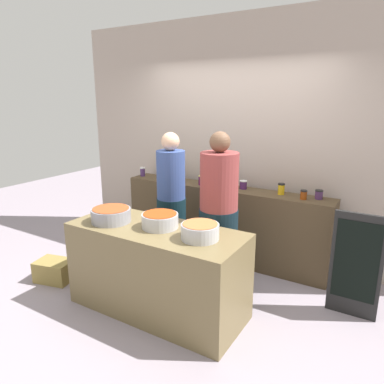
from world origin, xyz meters
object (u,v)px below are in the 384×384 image
object	(u,v)px
preserve_jar_3	(201,180)
bread_crate	(55,270)
preserve_jar_8	(304,195)
preserve_jar_4	(217,180)
cook_in_cap	(218,224)
preserve_jar_2	(174,175)
cooking_pot_left	(111,215)
cooking_pot_right	(200,231)
preserve_jar_9	(319,195)
chalkboard_sign	(356,265)
preserve_jar_0	(143,172)
cooking_pot_center	(160,220)
preserve_jar_5	(234,183)
preserve_jar_6	(243,185)
preserve_jar_1	(165,173)
preserve_jar_7	(281,189)
cook_with_tongs	(171,210)

from	to	relation	value
preserve_jar_3	bread_crate	bearing A→B (deg)	-125.32
preserve_jar_8	preserve_jar_4	bearing A→B (deg)	174.79
bread_crate	cook_in_cap	bearing A→B (deg)	22.90
preserve_jar_3	preserve_jar_2	bearing A→B (deg)	168.16
preserve_jar_4	preserve_jar_3	bearing A→B (deg)	-148.88
preserve_jar_3	cooking_pot_left	distance (m)	1.45
preserve_jar_3	cooking_pot_right	bearing A→B (deg)	-60.65
preserve_jar_9	chalkboard_sign	bearing A→B (deg)	-49.09
preserve_jar_8	bread_crate	bearing A→B (deg)	-147.43
preserve_jar_0	preserve_jar_2	xyz separation A→B (m)	(0.50, 0.07, -0.01)
cooking_pot_left	bread_crate	bearing A→B (deg)	-175.60
preserve_jar_3	cooking_pot_center	world-z (taller)	preserve_jar_3
preserve_jar_3	cook_in_cap	xyz separation A→B (m)	(0.65, -0.78, -0.23)
preserve_jar_3	preserve_jar_5	bearing A→B (deg)	12.36
preserve_jar_4	preserve_jar_6	bearing A→B (deg)	-2.31
preserve_jar_0	cook_in_cap	bearing A→B (deg)	-26.49
bread_crate	chalkboard_sign	size ratio (longest dim) A/B	0.39
cooking_pot_left	chalkboard_sign	xyz separation A→B (m)	(2.12, 0.96, -0.40)
cook_in_cap	chalkboard_sign	size ratio (longest dim) A/B	1.68
preserve_jar_2	preserve_jar_6	distance (m)	1.02
preserve_jar_5	bread_crate	bearing A→B (deg)	-132.97
cooking_pot_center	cook_in_cap	distance (m)	0.65
cooking_pot_right	bread_crate	xyz separation A→B (m)	(-1.83, -0.13, -0.80)
preserve_jar_4	preserve_jar_1	bearing A→B (deg)	-179.11
chalkboard_sign	cooking_pot_right	bearing A→B (deg)	-142.48
preserve_jar_2	preserve_jar_4	size ratio (longest dim) A/B	0.91
preserve_jar_9	cooking_pot_right	xyz separation A→B (m)	(-0.66, -1.46, -0.08)
preserve_jar_6	cooking_pot_center	bearing A→B (deg)	-99.38
preserve_jar_4	chalkboard_sign	size ratio (longest dim) A/B	0.12
preserve_jar_4	preserve_jar_7	bearing A→B (deg)	-1.94
preserve_jar_0	preserve_jar_5	distance (m)	1.39
preserve_jar_2	cooking_pot_right	bearing A→B (deg)	-49.64
cooking_pot_left	cook_in_cap	bearing A→B (deg)	37.86
preserve_jar_2	cook_in_cap	distance (m)	1.44
preserve_jar_1	cook_with_tongs	bearing A→B (deg)	-49.97
preserve_jar_3	preserve_jar_6	distance (m)	0.55
preserve_jar_5	cooking_pot_right	size ratio (longest dim) A/B	0.38
preserve_jar_7	preserve_jar_8	world-z (taller)	preserve_jar_7
preserve_jar_8	cooking_pot_center	distance (m)	1.64
cooking_pot_right	cook_with_tongs	size ratio (longest dim) A/B	0.20
preserve_jar_0	preserve_jar_4	size ratio (longest dim) A/B	1.05
preserve_jar_5	preserve_jar_6	distance (m)	0.12
preserve_jar_6	preserve_jar_9	bearing A→B (deg)	0.68
preserve_jar_1	preserve_jar_9	xyz separation A→B (m)	(2.06, 0.01, -0.02)
preserve_jar_1	preserve_jar_3	distance (m)	0.64
preserve_jar_9	cook_in_cap	distance (m)	1.20
preserve_jar_8	chalkboard_sign	world-z (taller)	preserve_jar_8
cooking_pot_left	chalkboard_sign	size ratio (longest dim) A/B	0.38
preserve_jar_9	cook_in_cap	bearing A→B (deg)	-131.81
preserve_jar_2	preserve_jar_4	distance (m)	0.65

